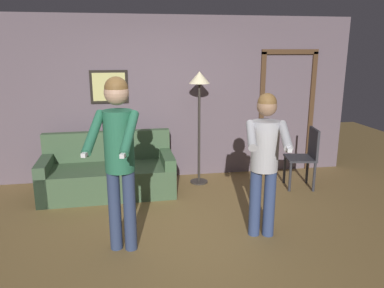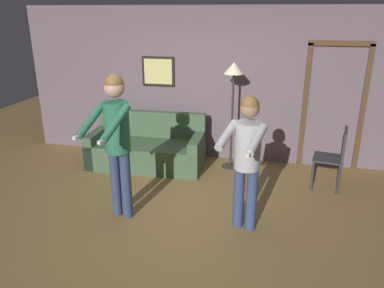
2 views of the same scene
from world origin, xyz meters
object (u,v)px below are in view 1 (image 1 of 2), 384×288
torchiere_lamp (199,92)px  person_standing_right (265,153)px  person_standing_left (119,148)px  dining_chair_distant (306,154)px  couch (108,175)px

torchiere_lamp → person_standing_right: (0.38, -1.85, -0.47)m
person_standing_left → dining_chair_distant: 3.15m
torchiere_lamp → couch: bearing=-171.7°
couch → person_standing_left: 1.91m
torchiere_lamp → person_standing_left: 2.26m
couch → torchiere_lamp: (1.40, 0.20, 1.18)m
couch → torchiere_lamp: 1.84m
couch → torchiere_lamp: size_ratio=1.09×
torchiere_lamp → person_standing_right: size_ratio=1.08×
torchiere_lamp → person_standing_right: torchiere_lamp is taller
torchiere_lamp → dining_chair_distant: (1.57, -0.47, -0.93)m
couch → person_standing_right: (1.78, -1.65, 0.71)m
torchiere_lamp → person_standing_left: (-1.18, -1.90, -0.33)m
person_standing_left → dining_chair_distant: bearing=27.4°
person_standing_left → dining_chair_distant: (2.75, 1.43, -0.60)m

